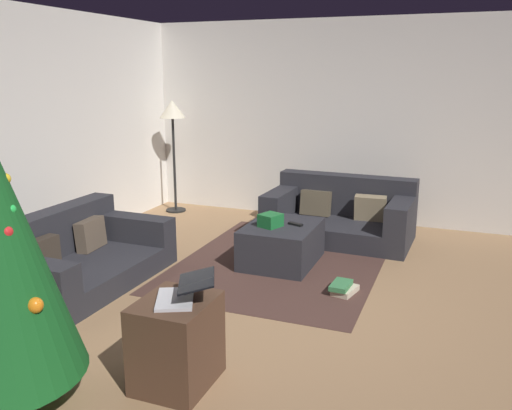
{
  "coord_description": "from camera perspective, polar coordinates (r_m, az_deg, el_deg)",
  "views": [
    {
      "loc": [
        -3.9,
        -1.08,
        1.95
      ],
      "look_at": [
        0.58,
        0.66,
        0.75
      ],
      "focal_mm": 37.92,
      "sensor_mm": 36.0,
      "label": 1
    }
  ],
  "objects": [
    {
      "name": "ottoman",
      "position": [
        5.62,
        2.72,
        -4.1
      ],
      "size": [
        0.89,
        0.69,
        0.41
      ],
      "primitive_type": "cube",
      "color": "#26262B",
      "rests_on": "ground_plane"
    },
    {
      "name": "ground_plane",
      "position": [
        4.5,
        5.28,
        -11.77
      ],
      "size": [
        6.4,
        6.4,
        0.0
      ],
      "primitive_type": "plane",
      "color": "#93704C"
    },
    {
      "name": "tv_remote",
      "position": [
        5.55,
        4.18,
        -2.03
      ],
      "size": [
        0.1,
        0.17,
        0.02
      ],
      "primitive_type": "cube",
      "rotation": [
        0.0,
        0.0,
        -0.34
      ],
      "color": "black",
      "rests_on": "ottoman"
    },
    {
      "name": "corner_partition",
      "position": [
        7.16,
        12.59,
        8.46
      ],
      "size": [
        0.12,
        6.4,
        2.6
      ],
      "primitive_type": "cube",
      "color": "silver",
      "rests_on": "ground_plane"
    },
    {
      "name": "area_rug",
      "position": [
        5.69,
        2.7,
        -6.04
      ],
      "size": [
        2.6,
        2.0,
        0.01
      ],
      "primitive_type": "cube",
      "color": "#442C26",
      "rests_on": "ground_plane"
    },
    {
      "name": "book_stack",
      "position": [
        4.98,
        9.19,
        -8.66
      ],
      "size": [
        0.3,
        0.23,
        0.1
      ],
      "color": "beige",
      "rests_on": "ground_plane"
    },
    {
      "name": "side_table",
      "position": [
        3.55,
        -8.37,
        -14.14
      ],
      "size": [
        0.52,
        0.44,
        0.57
      ],
      "primitive_type": "cube",
      "color": "#4C3323",
      "rests_on": "ground_plane"
    },
    {
      "name": "couch_right",
      "position": [
        6.51,
        8.95,
        -1.08
      ],
      "size": [
        1.0,
        1.7,
        0.72
      ],
      "rotation": [
        0.0,
        0.0,
        1.54
      ],
      "color": "#26262B",
      "rests_on": "ground_plane"
    },
    {
      "name": "laptop",
      "position": [
        3.4,
        -7.71,
        -9.1
      ],
      "size": [
        0.45,
        0.46,
        0.16
      ],
      "color": "silver",
      "rests_on": "side_table"
    },
    {
      "name": "corner_lamp",
      "position": [
        7.58,
        -8.8,
        9.11
      ],
      "size": [
        0.36,
        0.36,
        1.56
      ],
      "color": "black",
      "rests_on": "ground_plane"
    },
    {
      "name": "couch_left",
      "position": [
        5.39,
        -18.6,
        -5.21
      ],
      "size": [
        1.72,
        1.02,
        0.66
      ],
      "rotation": [
        0.0,
        0.0,
        3.13
      ],
      "color": "#26262B",
      "rests_on": "ground_plane"
    },
    {
      "name": "gift_box",
      "position": [
        5.47,
        1.54,
        -1.63
      ],
      "size": [
        0.26,
        0.25,
        0.13
      ],
      "primitive_type": "cube",
      "rotation": [
        0.0,
        0.0,
        -0.36
      ],
      "color": "#19662D",
      "rests_on": "ottoman"
    }
  ]
}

